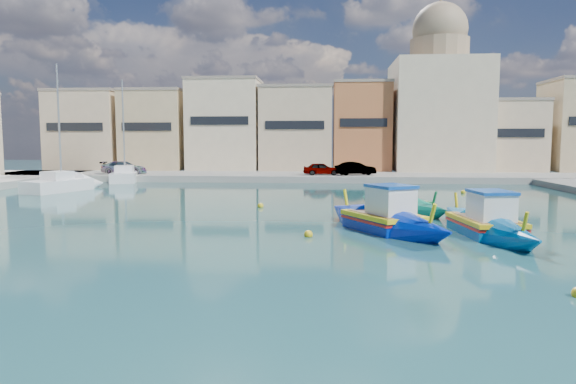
% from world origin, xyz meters
% --- Properties ---
extents(ground, '(160.00, 160.00, 0.00)m').
position_xyz_m(ground, '(0.00, 0.00, 0.00)').
color(ground, '#153E40').
rests_on(ground, ground).
extents(north_quay, '(80.00, 8.00, 0.60)m').
position_xyz_m(north_quay, '(0.00, 32.00, 0.30)').
color(north_quay, gray).
rests_on(north_quay, ground).
extents(north_townhouses, '(83.20, 7.87, 10.19)m').
position_xyz_m(north_townhouses, '(6.68, 39.36, 5.00)').
color(north_townhouses, '#C6AC89').
rests_on(north_townhouses, ground).
extents(church_block, '(10.00, 10.00, 19.10)m').
position_xyz_m(church_block, '(10.00, 40.00, 8.41)').
color(church_block, beige).
rests_on(church_block, ground).
extents(parked_cars, '(27.09, 2.45, 1.27)m').
position_xyz_m(parked_cars, '(-10.46, 30.50, 1.22)').
color(parked_cars, '#4C1919').
rests_on(parked_cars, north_quay).
extents(luzzu_turquoise_cabin, '(3.07, 9.26, 2.92)m').
position_xyz_m(luzzu_turquoise_cabin, '(4.34, 2.80, 0.35)').
color(luzzu_turquoise_cabin, '#005BA1').
rests_on(luzzu_turquoise_cabin, ground).
extents(luzzu_blue_cabin, '(6.18, 8.65, 3.10)m').
position_xyz_m(luzzu_blue_cabin, '(0.22, 3.52, 0.38)').
color(luzzu_blue_cabin, '#0021A7').
rests_on(luzzu_blue_cabin, ground).
extents(luzzu_green, '(5.46, 7.47, 2.37)m').
position_xyz_m(luzzu_green, '(1.76, 9.43, 0.25)').
color(luzzu_green, '#0B7557').
rests_on(luzzu_green, ground).
extents(yacht_north, '(4.30, 8.08, 10.39)m').
position_xyz_m(yacht_north, '(-21.92, 29.95, 0.41)').
color(yacht_north, white).
rests_on(yacht_north, ground).
extents(yacht_midnorth, '(4.49, 7.69, 10.46)m').
position_xyz_m(yacht_midnorth, '(-22.30, 20.19, 0.41)').
color(yacht_midnorth, white).
rests_on(yacht_midnorth, ground).
extents(mooring_buoys, '(22.47, 26.05, 0.36)m').
position_xyz_m(mooring_buoys, '(3.45, 5.68, 0.08)').
color(mooring_buoys, gold).
rests_on(mooring_buoys, ground).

